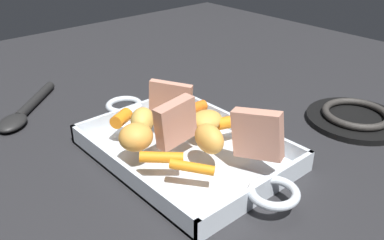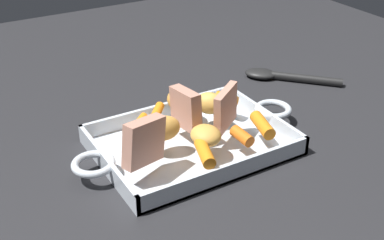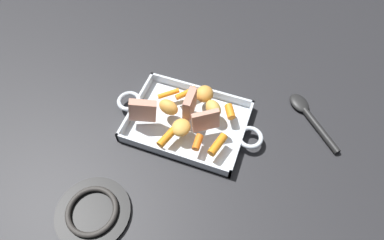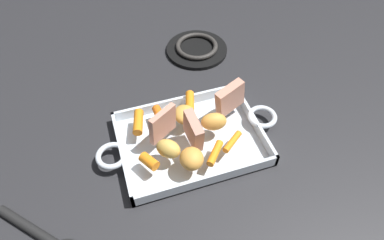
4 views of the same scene
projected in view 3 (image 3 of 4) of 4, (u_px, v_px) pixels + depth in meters
name	position (u px, v px, depth m)	size (l,w,h in m)	color
ground_plane	(187.00, 124.00, 0.94)	(1.75, 1.75, 0.00)	#232326
roasting_dish	(187.00, 122.00, 0.93)	(0.43, 0.24, 0.03)	silver
roast_slice_thick	(190.00, 105.00, 0.89)	(0.02, 0.07, 0.07)	tan
roast_slice_outer	(143.00, 111.00, 0.88)	(0.02, 0.07, 0.07)	tan
roast_slice_thin	(206.00, 121.00, 0.86)	(0.01, 0.07, 0.07)	tan
baby_carrot_northeast	(168.00, 94.00, 0.95)	(0.01, 0.01, 0.06)	orange
baby_carrot_northwest	(218.00, 145.00, 0.85)	(0.02, 0.02, 0.06)	orange
baby_carrot_southeast	(230.00, 111.00, 0.91)	(0.02, 0.02, 0.04)	orange
baby_carrot_long	(198.00, 142.00, 0.85)	(0.02, 0.02, 0.04)	orange
baby_carrot_southwest	(167.00, 137.00, 0.86)	(0.02, 0.02, 0.06)	orange
baby_carrot_short	(186.00, 93.00, 0.95)	(0.02, 0.02, 0.06)	orange
potato_whole	(204.00, 94.00, 0.93)	(0.05, 0.05, 0.04)	gold
potato_near_roast	(182.00, 128.00, 0.87)	(0.06, 0.05, 0.03)	gold
potato_golden_large	(213.00, 108.00, 0.90)	(0.05, 0.04, 0.04)	gold
potato_golden_small	(169.00, 107.00, 0.90)	(0.06, 0.04, 0.04)	gold
stove_burner_rear	(93.00, 212.00, 0.78)	(0.18, 0.18, 0.02)	black
serving_spoon	(308.00, 115.00, 0.94)	(0.17, 0.18, 0.02)	black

